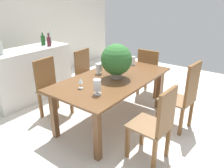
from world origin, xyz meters
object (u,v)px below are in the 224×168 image
object	(u,v)px
dining_table	(113,84)
wine_bottle_green	(50,38)
crystal_vase_left	(97,86)
wine_bottle_tall	(49,41)
chair_far_left	(50,85)
flower_centerpiece	(116,60)
wine_glass	(81,81)
crystal_vase_center_near	(133,60)
chair_near_left	(157,123)
wine_bottle_clear	(43,40)
chair_foot_end	(149,70)
crystal_vase_right	(99,68)
chair_near_right	(184,95)
kitchen_counter	(31,74)
wine_bottle_amber	(0,48)
chair_far_right	(86,71)

from	to	relation	value
dining_table	wine_bottle_green	size ratio (longest dim) A/B	7.25
crystal_vase_left	wine_bottle_tall	bearing A→B (deg)	68.04
chair_far_left	flower_centerpiece	world-z (taller)	flower_centerpiece
wine_glass	wine_bottle_green	world-z (taller)	wine_bottle_green
flower_centerpiece	wine_glass	xyz separation A→B (m)	(-0.61, 0.15, -0.18)
wine_glass	crystal_vase_center_near	bearing A→B (deg)	0.06
chair_far_left	wine_bottle_tall	distance (m)	1.07
dining_table	chair_near_left	world-z (taller)	chair_near_left
chair_near_left	wine_glass	distance (m)	1.12
flower_centerpiece	wine_bottle_clear	world-z (taller)	flower_centerpiece
flower_centerpiece	wine_bottle_tall	size ratio (longest dim) A/B	2.07
flower_centerpiece	wine_glass	distance (m)	0.65
wine_bottle_clear	wine_bottle_green	bearing A→B (deg)	7.27
chair_foot_end	crystal_vase_left	distance (m)	1.85
crystal_vase_center_near	wine_glass	xyz separation A→B (m)	(-1.34, -0.00, 0.02)
chair_foot_end	wine_bottle_tall	bearing A→B (deg)	30.56
dining_table	wine_bottle_tall	bearing A→B (deg)	84.59
wine_bottle_tall	crystal_vase_right	bearing A→B (deg)	-95.96
wine_bottle_green	chair_far_left	bearing A→B (deg)	-131.29
chair_near_right	chair_near_left	world-z (taller)	chair_near_right
crystal_vase_left	crystal_vase_center_near	distance (m)	1.38
chair_foot_end	flower_centerpiece	xyz separation A→B (m)	(-1.19, -0.05, 0.49)
dining_table	kitchen_counter	xyz separation A→B (m)	(-0.25, 1.81, -0.15)
flower_centerpiece	wine_bottle_tall	distance (m)	1.72
wine_bottle_amber	chair_near_left	bearing A→B (deg)	-83.56
kitchen_counter	wine_bottle_amber	xyz separation A→B (m)	(-0.50, -0.04, 0.61)
crystal_vase_left	kitchen_counter	size ratio (longest dim) A/B	0.13
dining_table	crystal_vase_right	world-z (taller)	crystal_vase_right
chair_foot_end	flower_centerpiece	size ratio (longest dim) A/B	1.84
chair_far_left	wine_bottle_green	size ratio (longest dim) A/B	3.63
chair_near_left	wine_bottle_green	distance (m)	2.99
chair_foot_end	kitchen_counter	xyz separation A→B (m)	(-1.47, 1.81, -0.04)
wine_bottle_green	wine_glass	bearing A→B (deg)	-117.92
dining_table	chair_near_left	size ratio (longest dim) A/B	1.97
crystal_vase_left	kitchen_counter	distance (m)	2.06
wine_bottle_tall	wine_bottle_green	size ratio (longest dim) A/B	0.94
flower_centerpiece	crystal_vase_center_near	distance (m)	0.77
chair_far_right	kitchen_counter	world-z (taller)	kitchen_counter
wine_bottle_tall	crystal_vase_center_near	bearing A→B (deg)	-69.05
chair_near_right	wine_bottle_clear	size ratio (longest dim) A/B	4.36
wine_bottle_green	wine_bottle_clear	size ratio (longest dim) A/B	1.10
chair_near_left	wine_bottle_tall	world-z (taller)	wine_bottle_tall
crystal_vase_left	wine_glass	xyz separation A→B (m)	(0.01, 0.30, -0.01)
chair_foot_end	wine_bottle_clear	bearing A→B (deg)	28.17
chair_far_left	flower_centerpiece	bearing A→B (deg)	-70.28
kitchen_counter	crystal_vase_left	bearing A→B (deg)	-99.70
crystal_vase_right	chair_near_right	bearing A→B (deg)	-71.80
chair_near_right	wine_bottle_green	size ratio (longest dim) A/B	3.98
wine_bottle_amber	wine_bottle_clear	xyz separation A→B (m)	(0.90, 0.07, -0.02)
chair_near_right	wine_bottle_tall	distance (m)	2.70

